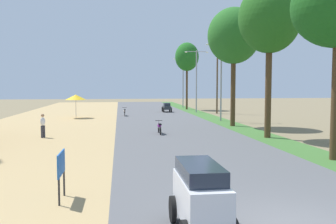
% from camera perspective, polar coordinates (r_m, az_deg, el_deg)
% --- Properties ---
extents(street_signboard, '(0.06, 1.30, 1.50)m').
position_cam_1_polar(street_signboard, '(11.86, -16.12, -8.09)').
color(street_signboard, '#262628').
rests_on(street_signboard, dirt_shoulder).
extents(vendor_umbrella, '(2.20, 2.20, 2.52)m').
position_cam_1_polar(vendor_umbrella, '(41.08, -14.03, 2.23)').
color(vendor_umbrella, '#99999E').
rests_on(vendor_umbrella, dirt_shoulder).
extents(pedestrian_on_shoulder, '(0.42, 0.43, 1.62)m').
position_cam_1_polar(pedestrian_on_shoulder, '(26.29, -18.72, -1.81)').
color(pedestrian_on_shoulder, '#33333D').
rests_on(pedestrian_on_shoulder, dirt_shoulder).
extents(median_tree_second, '(4.12, 4.12, 10.33)m').
position_cam_1_polar(median_tree_second, '(26.12, 15.38, 13.68)').
color(median_tree_second, '#4C351E').
rests_on(median_tree_second, median_strip).
extents(median_tree_third, '(4.47, 4.47, 10.16)m').
position_cam_1_polar(median_tree_third, '(32.76, 10.09, 11.41)').
color(median_tree_third, '#4C351E').
rests_on(median_tree_third, median_strip).
extents(median_tree_fourth, '(3.44, 3.44, 9.75)m').
position_cam_1_polar(median_tree_fourth, '(54.59, 2.93, 8.44)').
color(median_tree_fourth, '#4C351E').
rests_on(median_tree_fourth, median_strip).
extents(streetlamp_near, '(3.16, 0.20, 7.74)m').
position_cam_1_polar(streetlamp_near, '(37.08, 8.18, 5.54)').
color(streetlamp_near, gray).
rests_on(streetlamp_near, median_strip).
extents(streetlamp_mid, '(3.16, 0.20, 8.04)m').
position_cam_1_polar(streetlamp_mid, '(48.57, 4.40, 5.41)').
color(streetlamp_mid, gray).
rests_on(streetlamp_mid, median_strip).
extents(streetlamp_far, '(3.16, 0.20, 7.90)m').
position_cam_1_polar(streetlamp_far, '(58.59, 2.33, 5.13)').
color(streetlamp_far, gray).
rests_on(streetlamp_far, median_strip).
extents(utility_pole_near, '(1.80, 0.20, 9.11)m').
position_cam_1_polar(utility_pole_near, '(47.48, 7.59, 5.50)').
color(utility_pole_near, brown).
rests_on(utility_pole_near, ground).
extents(car_van_white, '(1.19, 2.41, 1.67)m').
position_cam_1_polar(car_van_white, '(8.91, 5.00, -12.59)').
color(car_van_white, silver).
rests_on(car_van_white, road_strip).
extents(car_sedan_charcoal, '(1.10, 2.26, 1.19)m').
position_cam_1_polar(car_sedan_charcoal, '(48.71, -0.21, 0.79)').
color(car_sedan_charcoal, '#282D33').
rests_on(car_sedan_charcoal, road_strip).
extents(motorbike_ahead_second, '(0.54, 1.80, 0.94)m').
position_cam_1_polar(motorbike_ahead_second, '(26.82, -1.32, -2.32)').
color(motorbike_ahead_second, black).
rests_on(motorbike_ahead_second, road_strip).
extents(motorbike_ahead_third, '(0.54, 1.80, 0.94)m').
position_cam_1_polar(motorbike_ahead_third, '(42.86, -6.69, 0.07)').
color(motorbike_ahead_third, black).
rests_on(motorbike_ahead_third, road_strip).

